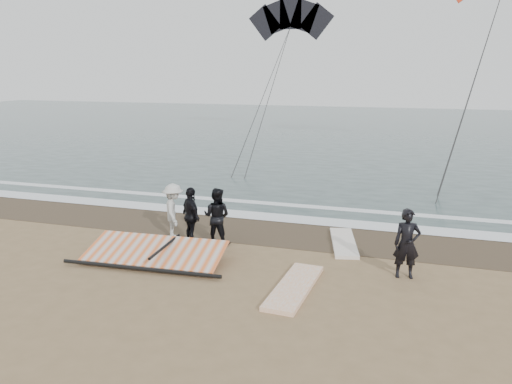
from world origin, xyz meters
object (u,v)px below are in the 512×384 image
board_white (294,287)px  board_cream (344,242)px  sail_rig (155,252)px  man_main (407,244)px

board_white → board_cream: board_white is taller
board_white → sail_rig: (-3.92, 0.73, 0.14)m
board_cream → sail_rig: 5.32m
man_main → board_cream: size_ratio=0.70×
man_main → board_white: (-2.40, -1.46, -0.80)m
board_white → board_cream: size_ratio=1.08×
board_cream → sail_rig: size_ratio=0.57×
man_main → board_cream: man_main is taller
man_main → sail_rig: size_ratio=0.40×
board_white → sail_rig: bearing=173.1°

